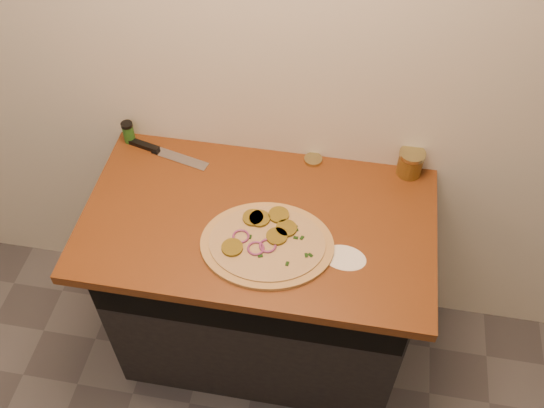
% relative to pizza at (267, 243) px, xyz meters
% --- Properties ---
extents(cabinet, '(1.10, 0.60, 0.86)m').
position_rel_pizza_xyz_m(cabinet, '(-0.05, 0.14, -0.48)').
color(cabinet, black).
rests_on(cabinet, ground).
extents(countertop, '(1.20, 0.70, 0.04)m').
position_rel_pizza_xyz_m(countertop, '(-0.05, 0.11, -0.03)').
color(countertop, brown).
rests_on(countertop, cabinet).
extents(pizza, '(0.46, 0.46, 0.03)m').
position_rel_pizza_xyz_m(pizza, '(0.00, 0.00, 0.00)').
color(pizza, tan).
rests_on(pizza, countertop).
extents(chefs_knife, '(0.32, 0.11, 0.02)m').
position_rel_pizza_xyz_m(chefs_knife, '(-0.46, 0.35, -0.00)').
color(chefs_knife, '#B7BAC1').
rests_on(chefs_knife, countertop).
extents(mason_jar_lid, '(0.07, 0.07, 0.01)m').
position_rel_pizza_xyz_m(mason_jar_lid, '(0.10, 0.41, -0.00)').
color(mason_jar_lid, tan).
rests_on(mason_jar_lid, countertop).
extents(salsa_jar, '(0.09, 0.09, 0.10)m').
position_rel_pizza_xyz_m(salsa_jar, '(0.45, 0.41, 0.04)').
color(salsa_jar, '#9F190F').
rests_on(salsa_jar, countertop).
extents(spice_shaker, '(0.04, 0.04, 0.09)m').
position_rel_pizza_xyz_m(spice_shaker, '(-0.60, 0.40, 0.03)').
color(spice_shaker, '#255C1D').
rests_on(spice_shaker, countertop).
extents(flour_spill, '(0.16, 0.16, 0.00)m').
position_rel_pizza_xyz_m(flour_spill, '(0.26, -0.01, -0.01)').
color(flour_spill, white).
rests_on(flour_spill, countertop).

